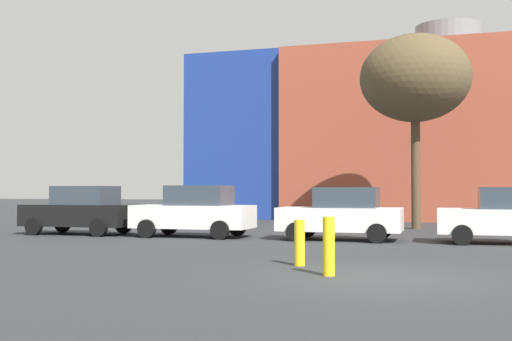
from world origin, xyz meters
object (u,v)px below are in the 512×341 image
Objects in this scene: parked_car_2 at (342,214)px; bollard_yellow_0 at (329,246)px; bollard_yellow_1 at (300,243)px; parked_car_0 at (81,210)px; parked_car_1 at (195,211)px; bare_tree_0 at (415,79)px; parked_car_3 at (508,216)px.

parked_car_2 reaches higher than bollard_yellow_0.
bollard_yellow_0 is at bearing -57.82° from bollard_yellow_1.
bollard_yellow_0 is (11.35, -9.09, -0.35)m from parked_car_0.
bollard_yellow_0 is at bearing 97.31° from parked_car_2.
bare_tree_0 is at bearing -135.50° from parked_car_1.
bare_tree_0 is (7.59, 7.46, 5.79)m from parked_car_1.
parked_car_1 is at bearing 126.63° from bollard_yellow_1.
parked_car_1 reaches higher than parked_car_2.
parked_car_3 is at bearing 65.44° from bollard_yellow_0.
parked_car_3 is (5.32, 0.00, -0.00)m from parked_car_2.
bare_tree_0 is 17.68m from bollard_yellow_0.
parked_car_2 reaches higher than bollard_yellow_1.
parked_car_1 reaches higher than parked_car_3.
parked_car_2 is (10.19, -0.00, -0.03)m from parked_car_0.
parked_car_2 is 5.32m from parked_car_3.
parked_car_0 is at bearing -148.87° from bare_tree_0.
parked_car_3 is 4.04× the size of bollard_yellow_1.
bollard_yellow_1 is at bearing 126.63° from parked_car_1.
parked_car_2 is 9.17m from bollard_yellow_0.
parked_car_3 is 9.16m from bollard_yellow_1.
parked_car_0 is at bearing 0.00° from parked_car_3.
parked_car_2 is 0.48× the size of bare_tree_0.
bollard_yellow_1 is at bearing 91.76° from parked_car_2.
parked_car_0 is 12.91m from bollard_yellow_1.
bollard_yellow_0 is 1.14× the size of bollard_yellow_1.
bare_tree_0 is 8.44× the size of bollard_yellow_1.
parked_car_1 is 1.04× the size of parked_car_2.
parked_car_0 reaches higher than parked_car_2.
bollard_yellow_1 is at bearing -97.31° from bare_tree_0.
bollard_yellow_1 is (0.23, -7.61, -0.39)m from parked_car_2.
parked_car_3 is at bearing -180.00° from parked_car_0.
bollard_yellow_1 is at bearing 143.85° from parked_car_0.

